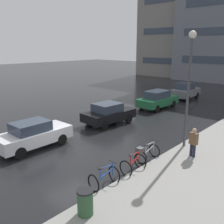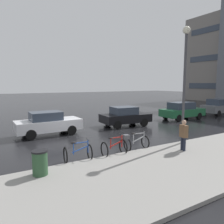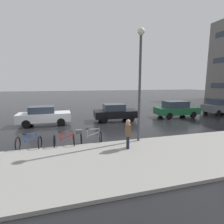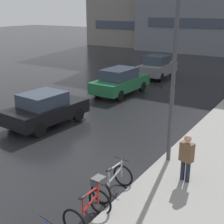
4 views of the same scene
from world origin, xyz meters
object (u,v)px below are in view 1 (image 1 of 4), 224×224
object	(u,v)px
car_green	(158,99)
pedestrian	(193,142)
streetlamp	(189,76)
bicycle_nearest	(104,178)
car_grey	(185,91)
trash_bin	(85,204)
car_black	(108,113)
car_white	(33,135)
bicycle_second	(133,164)
bicycle_third	(146,152)

from	to	relation	value
car_green	pedestrian	xyz separation A→B (m)	(7.22, -8.04, 0.10)
pedestrian	streetlamp	distance (m)	3.45
bicycle_nearest	pedestrian	bearing A→B (deg)	73.18
bicycle_nearest	car_green	bearing A→B (deg)	113.93
car_grey	trash_bin	distance (m)	21.57
pedestrian	bicycle_nearest	bearing A→B (deg)	-106.82
pedestrian	trash_bin	world-z (taller)	pedestrian
car_black	trash_bin	xyz separation A→B (m)	(6.67, -8.19, -0.26)
car_green	streetlamp	size ratio (longest dim) A/B	0.69
car_white	streetlamp	xyz separation A→B (m)	(6.26, 5.70, 3.29)
car_green	streetlamp	xyz separation A→B (m)	(6.24, -7.02, 3.24)
car_black	bicycle_second	bearing A→B (deg)	-38.09
car_white	car_grey	distance (m)	18.48
bicycle_nearest	car_grey	size ratio (longest dim) A/B	0.33
car_black	bicycle_third	bearing A→B (deg)	-30.25
car_white	car_grey	xyz separation A→B (m)	(-0.13, 18.48, 0.07)
bicycle_second	trash_bin	bearing A→B (deg)	-78.02
bicycle_nearest	car_green	distance (m)	14.16
bicycle_second	car_black	world-z (taller)	car_black
bicycle_second	car_grey	xyz separation A→B (m)	(-5.99, 16.93, 0.45)
bicycle_second	bicycle_third	size ratio (longest dim) A/B	0.76
bicycle_third	pedestrian	xyz separation A→B (m)	(1.59, 1.81, 0.45)
bicycle_nearest	bicycle_second	world-z (taller)	bicycle_second
bicycle_nearest	bicycle_second	xyz separation A→B (m)	(0.11, 1.77, 0.00)
car_green	car_grey	bearing A→B (deg)	91.39
bicycle_nearest	car_white	bearing A→B (deg)	177.81
trash_bin	bicycle_third	bearing A→B (deg)	101.33
bicycle_third	streetlamp	size ratio (longest dim) A/B	0.23
car_white	car_green	bearing A→B (deg)	89.93
bicycle_third	trash_bin	world-z (taller)	trash_bin
bicycle_third	pedestrian	size ratio (longest dim) A/B	0.88
bicycle_nearest	car_grey	distance (m)	19.61
streetlamp	pedestrian	bearing A→B (deg)	-46.44
bicycle_nearest	car_green	size ratio (longest dim) A/B	0.28
bicycle_second	pedestrian	xyz separation A→B (m)	(1.37, 3.12, 0.52)
bicycle_third	car_green	size ratio (longest dim) A/B	0.33
bicycle_nearest	streetlamp	size ratio (longest dim) A/B	0.19
car_black	pedestrian	bearing A→B (deg)	-11.72
bicycle_third	car_black	xyz separation A→B (m)	(-5.69, 3.32, 0.30)
pedestrian	trash_bin	distance (m)	6.72
pedestrian	car_green	bearing A→B (deg)	131.90
bicycle_second	car_white	xyz separation A→B (m)	(-5.87, -1.55, 0.38)
bicycle_second	car_green	world-z (taller)	car_green
car_grey	pedestrian	xyz separation A→B (m)	(7.36, -13.81, 0.07)
trash_bin	bicycle_second	bearing A→B (deg)	101.98
car_grey	pedestrian	size ratio (longest dim) A/B	2.27
car_grey	streetlamp	size ratio (longest dim) A/B	0.59
bicycle_third	car_green	distance (m)	11.35
streetlamp	trash_bin	bearing A→B (deg)	-87.30
bicycle_third	car_white	distance (m)	6.34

